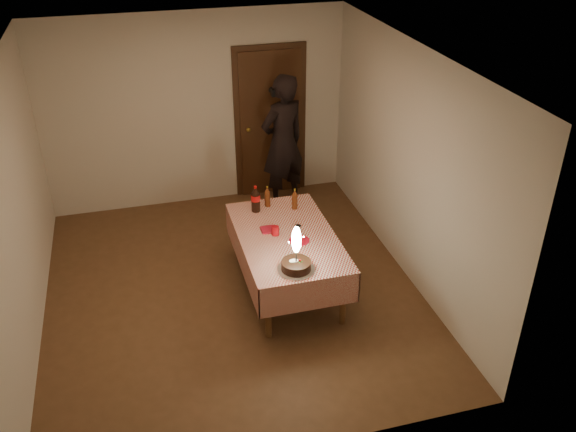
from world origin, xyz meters
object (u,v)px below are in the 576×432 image
object	(u,v)px
red_cup	(275,231)
red_plate	(299,240)
birthday_cake	(296,260)
clear_cup	(298,229)
amber_bottle_left	(267,197)
photographer	(283,142)
amber_bottle_right	(295,199)
dining_table	(287,243)
cola_bottle	(256,199)

from	to	relation	value
red_cup	red_plate	bearing A→B (deg)	-40.51
birthday_cake	clear_cup	bearing A→B (deg)	72.46
amber_bottle_left	photographer	bearing A→B (deg)	67.34
birthday_cake	photographer	xyz separation A→B (m)	(0.54, 2.53, 0.13)
red_cup	clear_cup	bearing A→B (deg)	-6.53
red_cup	photographer	world-z (taller)	photographer
red_cup	amber_bottle_left	xyz separation A→B (m)	(0.07, 0.64, 0.07)
red_plate	amber_bottle_right	distance (m)	0.71
dining_table	amber_bottle_right	xyz separation A→B (m)	(0.24, 0.55, 0.21)
birthday_cake	amber_bottle_left	xyz separation A→B (m)	(0.03, 1.33, 0.01)
red_plate	clear_cup	xyz separation A→B (m)	(0.03, 0.15, 0.04)
clear_cup	photographer	size ratio (longest dim) A/B	0.05
red_plate	red_cup	size ratio (longest dim) A/B	2.20
birthday_cake	red_cup	distance (m)	0.69
dining_table	birthday_cake	size ratio (longest dim) A/B	3.52
red_cup	photographer	xyz separation A→B (m)	(0.57, 1.85, 0.20)
dining_table	clear_cup	distance (m)	0.19
clear_cup	cola_bottle	distance (m)	0.69
amber_bottle_right	red_plate	bearing A→B (deg)	-101.85
amber_bottle_left	photographer	world-z (taller)	photographer
dining_table	photographer	xyz separation A→B (m)	(0.46, 1.89, 0.34)
dining_table	amber_bottle_right	bearing A→B (deg)	66.05
clear_cup	amber_bottle_right	world-z (taller)	amber_bottle_right
birthday_cake	amber_bottle_right	xyz separation A→B (m)	(0.32, 1.18, 0.01)
clear_cup	amber_bottle_right	distance (m)	0.55
red_plate	red_cup	world-z (taller)	red_cup
dining_table	red_cup	world-z (taller)	red_cup
amber_bottle_left	clear_cup	bearing A→B (deg)	-75.56
photographer	red_cup	bearing A→B (deg)	-107.22
red_plate	cola_bottle	distance (m)	0.82
clear_cup	photographer	world-z (taller)	photographer
amber_bottle_left	photographer	size ratio (longest dim) A/B	0.14
birthday_cake	amber_bottle_right	bearing A→B (deg)	74.84
cola_bottle	amber_bottle_right	xyz separation A→B (m)	(0.44, -0.06, -0.03)
amber_bottle_right	cola_bottle	bearing A→B (deg)	171.83
amber_bottle_left	red_cup	bearing A→B (deg)	-96.20
birthday_cake	red_cup	world-z (taller)	birthday_cake
dining_table	cola_bottle	distance (m)	0.69
cola_bottle	amber_bottle_left	xyz separation A→B (m)	(0.16, 0.08, -0.03)
cola_bottle	photographer	distance (m)	1.45
red_cup	clear_cup	size ratio (longest dim) A/B	1.11
amber_bottle_left	photographer	distance (m)	1.31
birthday_cake	red_cup	xyz separation A→B (m)	(-0.04, 0.68, -0.06)
clear_cup	cola_bottle	world-z (taller)	cola_bottle
red_plate	photographer	bearing A→B (deg)	79.95
red_cup	cola_bottle	bearing A→B (deg)	98.65
red_plate	clear_cup	distance (m)	0.16
red_cup	clear_cup	xyz separation A→B (m)	(0.24, -0.03, -0.01)
red_cup	clear_cup	distance (m)	0.24
red_cup	amber_bottle_left	distance (m)	0.65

